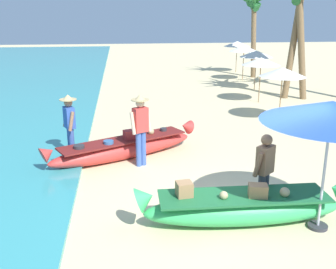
{
  "coord_description": "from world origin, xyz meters",
  "views": [
    {
      "loc": [
        -2.17,
        -7.15,
        3.88
      ],
      "look_at": [
        -1.08,
        2.38,
        0.9
      ],
      "focal_mm": 43.64,
      "sensor_mm": 36.0,
      "label": 1
    }
  ],
  "objects": [
    {
      "name": "ground_plane",
      "position": [
        0.0,
        0.0,
        0.0
      ],
      "size": [
        80.0,
        80.0,
        0.0
      ],
      "primitive_type": "plane",
      "color": "beige"
    },
    {
      "name": "boat_green_foreground",
      "position": [
        -0.0,
        -0.49,
        0.32
      ],
      "size": [
        4.07,
        0.87,
        0.88
      ],
      "color": "#38B760",
      "rests_on": "ground"
    },
    {
      "name": "boat_red_midground",
      "position": [
        -2.17,
        3.24,
        0.3
      ],
      "size": [
        4.19,
        2.52,
        0.81
      ],
      "color": "red",
      "rests_on": "ground"
    },
    {
      "name": "person_vendor_hatted",
      "position": [
        -1.74,
        2.67,
        1.08
      ],
      "size": [
        0.58,
        0.46,
        1.85
      ],
      "color": "#3D5BA8",
      "rests_on": "ground"
    },
    {
      "name": "person_tourist_customer",
      "position": [
        0.54,
        -0.03,
        0.89
      ],
      "size": [
        0.54,
        0.5,
        1.59
      ],
      "color": "#333842",
      "rests_on": "ground"
    },
    {
      "name": "person_vendor_assistant",
      "position": [
        -3.57,
        3.37,
        1.02
      ],
      "size": [
        0.44,
        0.58,
        1.76
      ],
      "color": "#3D5BA8",
      "rests_on": "ground"
    },
    {
      "name": "patio_umbrella_large",
      "position": [
        1.33,
        -0.82,
        2.2
      ],
      "size": [
        2.4,
        2.4,
        2.39
      ],
      "color": "#B7B7BC",
      "rests_on": "ground"
    },
    {
      "name": "parasol_row_0",
      "position": [
        3.41,
        6.48,
        1.75
      ],
      "size": [
        1.6,
        1.6,
        1.91
      ],
      "color": "#8E6B47",
      "rests_on": "ground"
    },
    {
      "name": "parasol_row_1",
      "position": [
        3.64,
        9.43,
        1.75
      ],
      "size": [
        1.6,
        1.6,
        1.91
      ],
      "color": "#8E6B47",
      "rests_on": "ground"
    },
    {
      "name": "parasol_row_2",
      "position": [
        4.37,
        12.24,
        1.75
      ],
      "size": [
        1.6,
        1.6,
        1.91
      ],
      "color": "#8E6B47",
      "rests_on": "ground"
    },
    {
      "name": "parasol_row_3",
      "position": [
        4.56,
        14.95,
        1.75
      ],
      "size": [
        1.6,
        1.6,
        1.91
      ],
      "color": "#8E6B47",
      "rests_on": "ground"
    },
    {
      "name": "parasol_row_4",
      "position": [
        5.01,
        17.94,
        1.75
      ],
      "size": [
        1.6,
        1.6,
        1.91
      ],
      "color": "#8E6B47",
      "rests_on": "ground"
    },
    {
      "name": "palm_tree_tall_inland",
      "position": [
        5.26,
        15.97,
        3.99
      ],
      "size": [
        2.88,
        2.92,
        4.91
      ],
      "color": "brown",
      "rests_on": "ground"
    }
  ]
}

